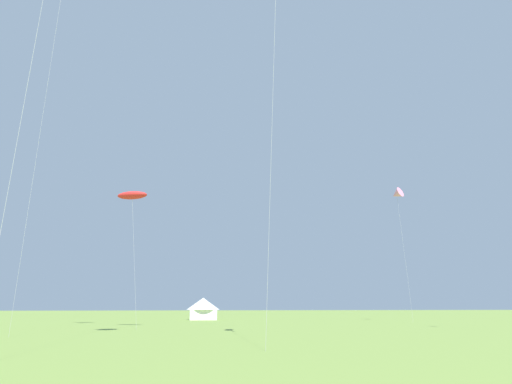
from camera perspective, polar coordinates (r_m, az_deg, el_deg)
name	(u,v)px	position (r m, az deg, el deg)	size (l,w,h in m)	color
kite_red_parafoil	(132,195)	(49.50, -14.67, -0.40)	(3.46, 3.21, 13.46)	red
kite_pink_delta	(397,194)	(69.73, 16.57, -0.26)	(2.23, 3.48, 18.36)	pink
festival_tent_left	(203,308)	(74.21, -6.38, -13.65)	(5.00, 5.00, 3.25)	white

